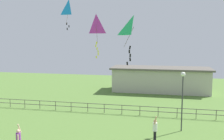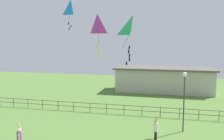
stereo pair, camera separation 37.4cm
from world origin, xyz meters
The scene contains 8 objects.
lamppost centered at (3.22, 10.50, 3.45)m, with size 0.36×0.36×4.80m.
person_2 centered at (-7.25, 4.09, 0.97)m, with size 0.32×0.53×1.94m.
person_4 centered at (1.22, 7.74, 1.00)m, with size 0.32×0.54×2.00m.
kite_0 centered at (-6.37, 11.04, 9.94)m, with size 0.78×0.95×2.56m.
kite_2 centered at (-3.42, 9.06, 8.39)m, with size 1.01×0.83×3.38m.
kite_3 centered at (0.03, 4.28, 7.95)m, with size 1.12×1.12×2.68m.
waterfront_railing centered at (-0.37, 14.00, 0.63)m, with size 36.05×0.06×0.95m.
pavilion_building centered at (1.26, 26.00, 1.73)m, with size 13.74×4.91×3.41m.
Camera 2 is at (2.13, -9.69, 7.36)m, focal length 40.36 mm.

